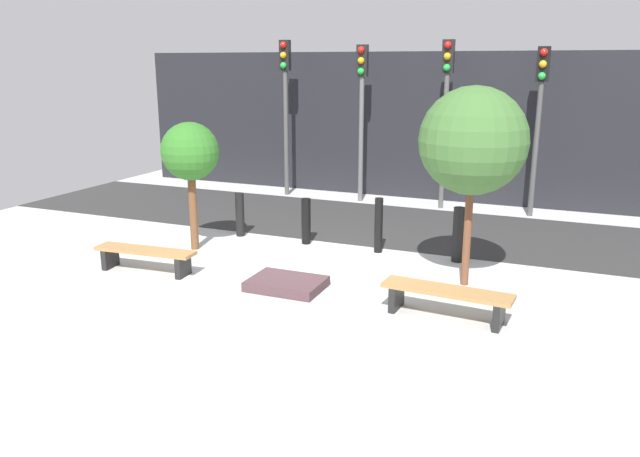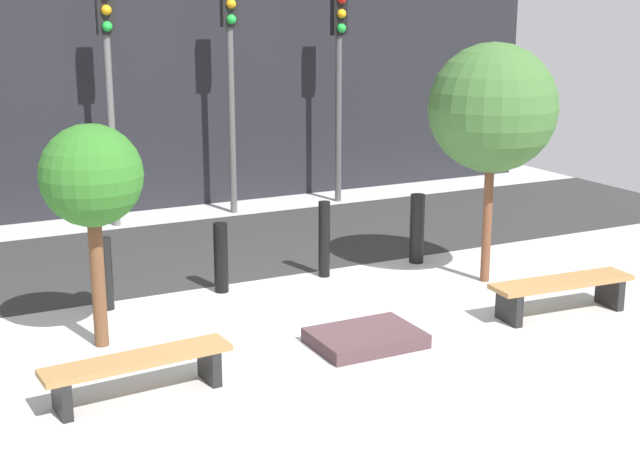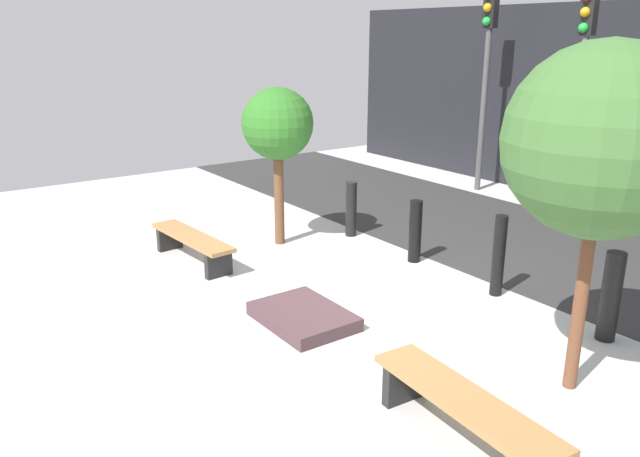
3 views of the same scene
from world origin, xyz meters
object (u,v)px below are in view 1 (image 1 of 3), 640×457
at_px(bollard_left, 306,221).
at_px(planter_bed, 287,284).
at_px(traffic_light_west, 285,91).
at_px(bench_right, 446,297).
at_px(bollard_far_left, 240,215).
at_px(tree_behind_left_bench, 190,153).
at_px(bench_left, 145,255).
at_px(bollard_right, 458,235).
at_px(tree_behind_right_bench, 473,141).
at_px(traffic_light_mid_west, 362,96).
at_px(traffic_light_east, 540,102).
at_px(traffic_light_mid_east, 446,95).
at_px(bollard_center, 379,225).

bearing_deg(bollard_left, planter_bed, -73.07).
bearing_deg(traffic_light_west, bench_right, -49.72).
xyz_separation_m(bollard_far_left, bollard_left, (1.53, 0.00, 0.01)).
bearing_deg(bollard_left, tree_behind_left_bench, -147.64).
xyz_separation_m(bench_left, bollard_right, (4.94, 2.71, 0.20)).
xyz_separation_m(bench_right, bollard_left, (-3.41, 2.71, 0.14)).
distance_m(bench_left, tree_behind_right_bench, 5.88).
distance_m(tree_behind_left_bench, bollard_right, 5.27).
bearing_deg(traffic_light_west, bollard_left, -59.68).
bearing_deg(traffic_light_mid_west, bench_left, -102.69).
relative_size(traffic_light_mid_west, traffic_light_east, 1.02).
bearing_deg(bench_left, tree_behind_left_bench, 85.96).
bearing_deg(bench_left, traffic_light_mid_west, 73.27).
bearing_deg(traffic_light_mid_east, bollard_center, -94.26).
bearing_deg(traffic_light_mid_west, bollard_right, -51.43).
distance_m(bench_right, planter_bed, 2.66).
distance_m(bench_right, bollard_right, 2.74).
relative_size(bench_right, traffic_light_east, 0.48).
height_order(bollard_center, bollard_right, bollard_center).
relative_size(planter_bed, bollard_left, 1.27).
xyz_separation_m(bench_left, bollard_left, (1.88, 2.71, 0.16)).
distance_m(traffic_light_west, traffic_light_mid_west, 2.16).
bearing_deg(traffic_light_east, bench_left, -130.28).
xyz_separation_m(bench_right, traffic_light_mid_east, (-1.56, 6.94, 2.48)).
bearing_deg(traffic_light_mid_west, bollard_center, -66.44).
bearing_deg(traffic_light_east, traffic_light_mid_west, 180.00).
xyz_separation_m(planter_bed, bollard_center, (0.76, 2.51, 0.46)).
height_order(bench_right, tree_behind_right_bench, tree_behind_right_bench).
relative_size(bollard_center, traffic_light_west, 0.26).
xyz_separation_m(bollard_left, traffic_light_east, (4.00, 4.23, 2.23)).
height_order(traffic_light_mid_east, traffic_light_east, traffic_light_mid_east).
bearing_deg(bollard_far_left, traffic_light_mid_east, 51.43).
bearing_deg(bollard_center, tree_behind_right_bench, -32.36).
bearing_deg(traffic_light_west, traffic_light_mid_west, -0.01).
bearing_deg(traffic_light_west, traffic_light_mid_east, -0.00).
bearing_deg(bollard_left, tree_behind_right_bench, -19.26).
distance_m(bench_left, bollard_far_left, 2.74).
xyz_separation_m(bollard_center, traffic_light_mid_east, (0.32, 4.23, 2.27)).
bearing_deg(tree_behind_left_bench, bench_left, -90.00).
bearing_deg(tree_behind_left_bench, tree_behind_right_bench, -0.00).
distance_m(bollard_far_left, traffic_light_west, 4.94).
relative_size(bench_left, bollard_far_left, 2.03).
height_order(bollard_right, traffic_light_mid_west, traffic_light_mid_west).
bearing_deg(tree_behind_left_bench, traffic_light_mid_west, 73.91).
distance_m(bollard_far_left, bollard_left, 1.53).
xyz_separation_m(bollard_far_left, traffic_light_mid_west, (1.21, 4.23, 2.29)).
bearing_deg(bollard_center, traffic_light_mid_east, 85.74).
height_order(bench_left, traffic_light_east, traffic_light_east).
relative_size(tree_behind_left_bench, bollard_far_left, 2.70).
bearing_deg(tree_behind_left_bench, traffic_light_mid_east, 55.52).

